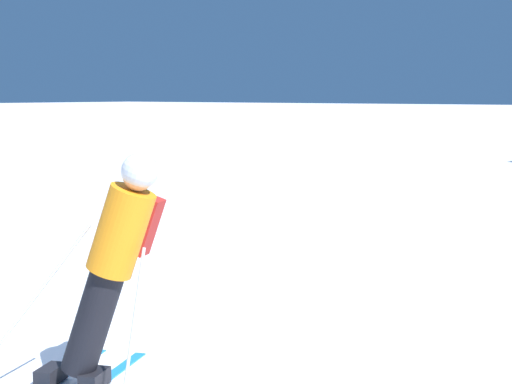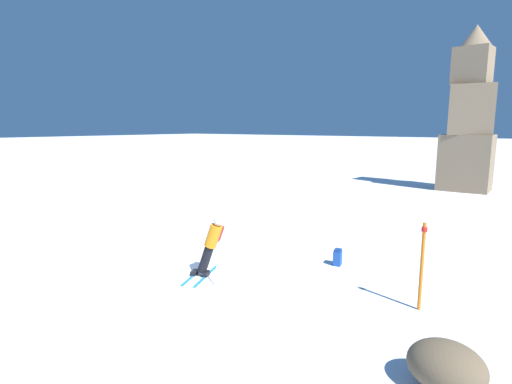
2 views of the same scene
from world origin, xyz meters
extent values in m
cube|color=#1E7AC6|center=(1.30, -0.07, 0.01)|extent=(0.72, 1.63, 0.01)
cube|color=black|center=(1.30, -0.07, 0.07)|extent=(0.23, 0.31, 0.12)
cube|color=black|center=(1.63, 0.07, 0.07)|extent=(0.23, 0.31, 0.12)
cylinder|color=black|center=(1.63, 0.06, 0.51)|extent=(0.57, 0.43, 0.85)
cylinder|color=orange|center=(1.85, 0.15, 1.19)|extent=(0.62, 0.51, 0.71)
sphere|color=tan|center=(1.98, 0.20, 1.59)|extent=(0.35, 0.32, 0.29)
sphere|color=silver|center=(1.99, 0.21, 1.62)|extent=(0.41, 0.37, 0.33)
cube|color=#AD231E|center=(1.76, 0.40, 1.22)|extent=(0.45, 0.32, 0.51)
cylinder|color=#B7B7BC|center=(1.37, -0.36, 0.61)|extent=(0.61, 0.80, 1.24)
cylinder|color=#B7B7BC|center=(2.15, -0.05, 0.54)|extent=(0.23, 0.49, 1.09)
camera|label=1|loc=(6.24, -4.09, 2.17)|focal=60.00mm
camera|label=2|loc=(9.14, -7.70, 4.18)|focal=28.00mm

